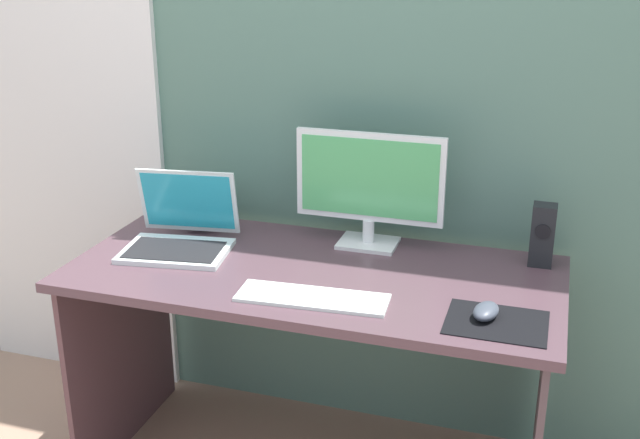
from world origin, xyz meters
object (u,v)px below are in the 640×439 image
object	(u,v)px
monitor	(369,186)
speaker_right	(543,235)
keyboard_external	(312,298)
fishbowl	(202,205)
laptop	(180,234)
mouse	(486,311)

from	to	relation	value
monitor	speaker_right	distance (m)	0.53
monitor	keyboard_external	xyz separation A→B (m)	(-0.04, -0.42, -0.19)
speaker_right	fishbowl	bearing A→B (deg)	-179.21
speaker_right	keyboard_external	xyz separation A→B (m)	(-0.56, -0.43, -0.09)
speaker_right	laptop	distance (m)	1.08
monitor	fishbowl	size ratio (longest dim) A/B	2.89
speaker_right	laptop	world-z (taller)	laptop
keyboard_external	mouse	xyz separation A→B (m)	(0.45, 0.03, 0.02)
monitor	keyboard_external	size ratio (longest dim) A/B	1.14
laptop	fishbowl	world-z (taller)	laptop
fishbowl	keyboard_external	world-z (taller)	fishbowl
monitor	fishbowl	bearing A→B (deg)	-179.02
keyboard_external	laptop	bearing A→B (deg)	152.41
monitor	mouse	xyz separation A→B (m)	(0.40, -0.39, -0.17)
mouse	fishbowl	bearing A→B (deg)	169.51
monitor	laptop	size ratio (longest dim) A/B	1.30
monitor	laptop	bearing A→B (deg)	-159.85
speaker_right	keyboard_external	world-z (taller)	speaker_right
monitor	speaker_right	bearing A→B (deg)	0.58
speaker_right	fishbowl	size ratio (longest dim) A/B	1.16
fishbowl	mouse	distance (m)	1.04
laptop	keyboard_external	distance (m)	0.55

